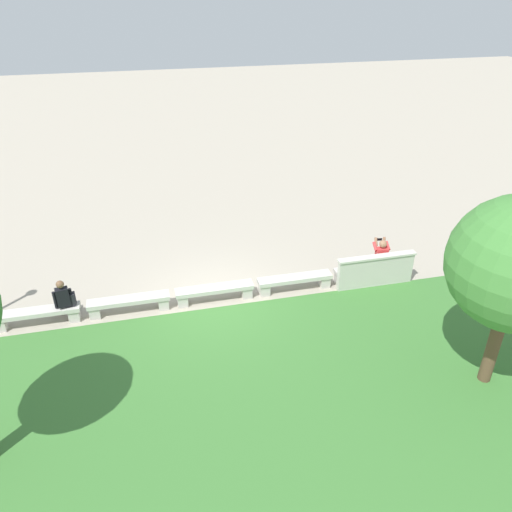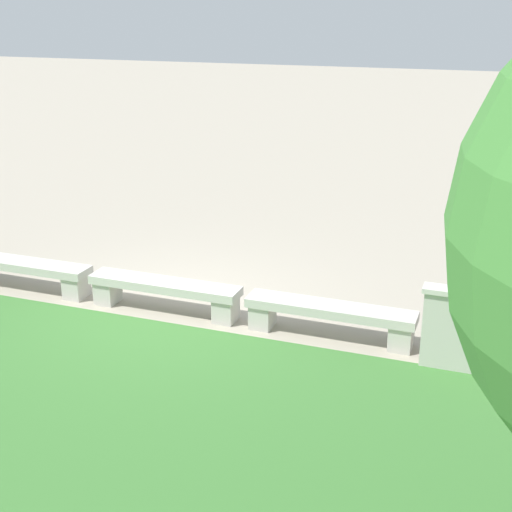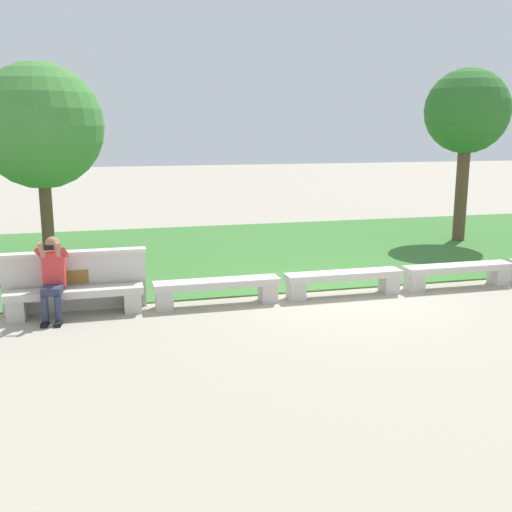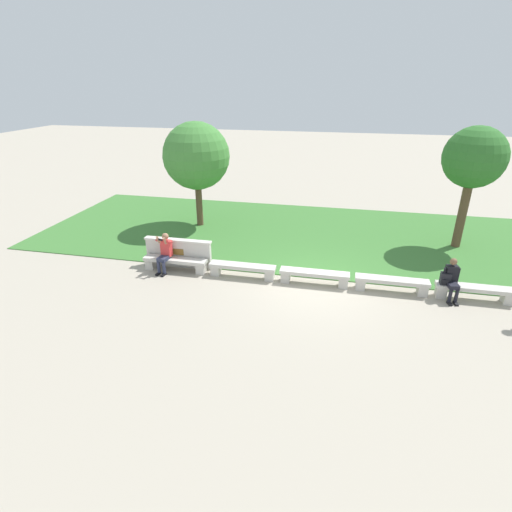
% 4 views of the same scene
% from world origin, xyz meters
% --- Properties ---
extents(ground_plane, '(80.00, 80.00, 0.00)m').
position_xyz_m(ground_plane, '(0.00, 0.00, 0.00)').
color(ground_plane, '#A89E8C').
extents(grass_strip, '(23.56, 8.00, 0.03)m').
position_xyz_m(grass_strip, '(0.00, 4.38, 0.01)').
color(grass_strip, '#3D7533').
rests_on(grass_strip, ground).
extents(bench_main, '(2.18, 0.40, 0.45)m').
position_xyz_m(bench_main, '(-4.69, 0.00, 0.31)').
color(bench_main, beige).
rests_on(bench_main, ground).
extents(bench_near, '(2.18, 0.40, 0.45)m').
position_xyz_m(bench_near, '(-2.35, 0.00, 0.31)').
color(bench_near, beige).
rests_on(bench_near, ground).
extents(bench_mid, '(2.18, 0.40, 0.45)m').
position_xyz_m(bench_mid, '(0.00, 0.00, 0.31)').
color(bench_mid, beige).
rests_on(bench_mid, ground).
extents(bench_far, '(2.18, 0.40, 0.45)m').
position_xyz_m(bench_far, '(2.35, 0.00, 0.31)').
color(bench_far, beige).
rests_on(bench_far, ground).
extents(bench_end, '(2.18, 0.40, 0.45)m').
position_xyz_m(bench_end, '(4.69, 0.00, 0.31)').
color(bench_end, beige).
rests_on(bench_end, ground).
extents(backrest_wall_with_plaque, '(2.37, 0.24, 1.01)m').
position_xyz_m(backrest_wall_with_plaque, '(-4.69, 0.34, 0.52)').
color(backrest_wall_with_plaque, beige).
rests_on(backrest_wall_with_plaque, ground).
extents(person_photographer, '(0.50, 0.75, 1.32)m').
position_xyz_m(person_photographer, '(-5.00, -0.08, 0.74)').
color(person_photographer, black).
rests_on(person_photographer, ground).
extents(person_distant, '(0.47, 0.71, 1.26)m').
position_xyz_m(person_distant, '(3.98, -0.07, 0.67)').
color(person_distant, black).
rests_on(person_distant, ground).
extents(backpack, '(0.28, 0.24, 0.43)m').
position_xyz_m(backpack, '(3.82, -0.03, 0.63)').
color(backpack, black).
rests_on(backpack, bench_end).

